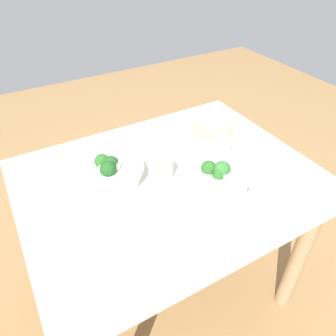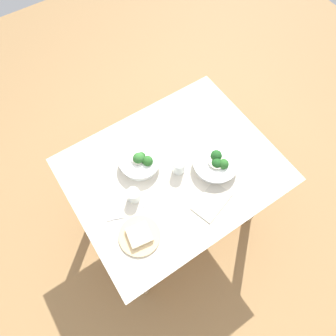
{
  "view_description": "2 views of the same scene",
  "coord_description": "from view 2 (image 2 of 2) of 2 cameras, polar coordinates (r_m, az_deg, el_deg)",
  "views": [
    {
      "loc": [
        -0.49,
        -0.84,
        1.57
      ],
      "look_at": [
        0.0,
        0.03,
        0.8
      ],
      "focal_mm": 34.4,
      "sensor_mm": 36.0,
      "label": 1
    },
    {
      "loc": [
        0.45,
        0.62,
        2.27
      ],
      "look_at": [
        0.03,
        -0.01,
        0.8
      ],
      "focal_mm": 32.32,
      "sensor_mm": 36.0,
      "label": 2
    }
  ],
  "objects": [
    {
      "name": "ground_plane",
      "position": [
        2.39,
        0.77,
        -8.52
      ],
      "size": [
        6.0,
        6.0,
        0.0
      ],
      "primitive_type": "plane",
      "color": "#9E7547"
    },
    {
      "name": "dining_table",
      "position": [
        1.81,
        1.01,
        -2.19
      ],
      "size": [
        1.14,
        0.91,
        0.77
      ],
      "color": "beige",
      "rests_on": "ground_plane"
    },
    {
      "name": "broccoli_bowl_far",
      "position": [
        1.68,
        9.0,
        0.86
      ],
      "size": [
        0.25,
        0.25,
        0.1
      ],
      "color": "white",
      "rests_on": "dining_table"
    },
    {
      "name": "broccoli_bowl_near",
      "position": [
        1.67,
        -5.22,
        1.3
      ],
      "size": [
        0.23,
        0.23,
        0.11
      ],
      "color": "white",
      "rests_on": "dining_table"
    },
    {
      "name": "bread_side_plate",
      "position": [
        1.54,
        -5.4,
        -12.55
      ],
      "size": [
        0.21,
        0.21,
        0.04
      ],
      "color": "#D6B27A",
      "rests_on": "dining_table"
    },
    {
      "name": "water_glass_center",
      "position": [
        1.64,
        2.07,
        0.33
      ],
      "size": [
        0.07,
        0.07,
        0.09
      ],
      "primitive_type": "cylinder",
      "color": "silver",
      "rests_on": "dining_table"
    },
    {
      "name": "water_glass_side",
      "position": [
        1.59,
        -6.51,
        -5.14
      ],
      "size": [
        0.07,
        0.07,
        0.08
      ],
      "primitive_type": "cylinder",
      "color": "silver",
      "rests_on": "dining_table"
    },
    {
      "name": "fork_by_far_bowl",
      "position": [
        1.85,
        1.42,
        8.83
      ],
      "size": [
        0.11,
        0.03,
        0.0
      ],
      "rotation": [
        0.0,
        0.0,
        0.21
      ],
      "color": "#B7B7BC",
      "rests_on": "dining_table"
    },
    {
      "name": "fork_by_near_bowl",
      "position": [
        1.6,
        -9.92,
        -9.38
      ],
      "size": [
        0.09,
        0.05,
        0.0
      ],
      "rotation": [
        0.0,
        0.0,
        5.88
      ],
      "color": "#B7B7BC",
      "rests_on": "dining_table"
    },
    {
      "name": "table_knife_left",
      "position": [
        1.62,
        -2.95,
        -4.61
      ],
      "size": [
        0.18,
        0.1,
        0.0
      ],
      "primitive_type": "cube",
      "rotation": [
        0.0,
        0.0,
        3.63
      ],
      "color": "#B7B7BC",
      "rests_on": "dining_table"
    },
    {
      "name": "table_knife_right",
      "position": [
        1.84,
        -2.66,
        8.26
      ],
      "size": [
        0.05,
        0.22,
        0.0
      ],
      "primitive_type": "cube",
      "rotation": [
        0.0,
        0.0,
        1.39
      ],
      "color": "#B7B7BC",
      "rests_on": "dining_table"
    },
    {
      "name": "napkin_folded_upper",
      "position": [
        1.62,
        8.27,
        -6.32
      ],
      "size": [
        0.24,
        0.18,
        0.01
      ],
      "primitive_type": "cube",
      "rotation": [
        0.0,
        0.0,
        0.3
      ],
      "color": "#B1A997",
      "rests_on": "dining_table"
    }
  ]
}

